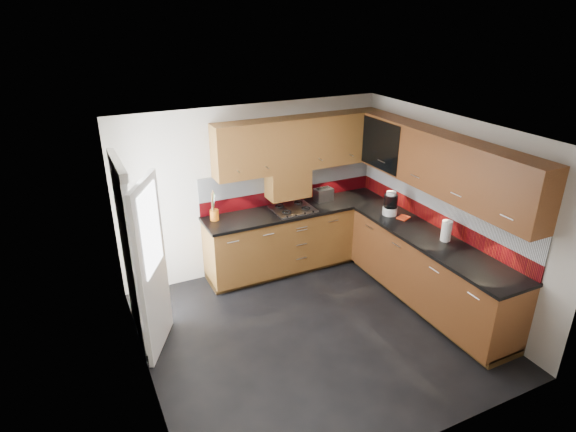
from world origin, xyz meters
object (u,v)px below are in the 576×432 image
toaster (323,194)px  food_processor (390,204)px  gas_hob (293,209)px  utensil_pot (214,213)px

toaster → food_processor: bearing=-56.7°
gas_hob → food_processor: (1.12, -0.73, 0.14)m
gas_hob → toaster: (0.56, 0.13, 0.08)m
gas_hob → utensil_pot: 1.11m
food_processor → gas_hob: bearing=147.0°
gas_hob → toaster: 0.58m
utensil_pot → toaster: 1.66m
utensil_pot → toaster: utensil_pot is taller
toaster → food_processor: 1.02m
toaster → utensil_pot: bearing=179.3°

